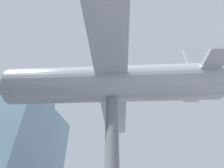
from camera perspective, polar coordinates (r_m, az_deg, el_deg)
name	(u,v)px	position (r m, az deg, el deg)	size (l,w,h in m)	color
support_pylon_central	(112,163)	(7.84, 0.00, -24.37)	(0.62, 0.62, 6.04)	slate
suspended_airplane	(106,84)	(9.53, -2.10, 0.01)	(14.29, 12.99, 3.51)	#93999E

